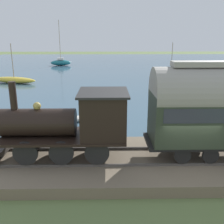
{
  "coord_description": "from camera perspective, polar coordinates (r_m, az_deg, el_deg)",
  "views": [
    {
      "loc": [
        -11.1,
        3.65,
        6.18
      ],
      "look_at": [
        2.95,
        3.37,
        2.1
      ],
      "focal_mm": 42.0,
      "sensor_mm": 36.0,
      "label": 1
    }
  ],
  "objects": [
    {
      "name": "rowboat_near_shore",
      "position": [
        19.55,
        -22.43,
        -2.84
      ],
      "size": [
        1.84,
        2.05,
        0.41
      ],
      "rotation": [
        0.0,
        0.0,
        -0.62
      ],
      "color": "silver",
      "rests_on": "harbor_water"
    },
    {
      "name": "rowboat_off_pier",
      "position": [
        19.84,
        -7.43,
        -1.45
      ],
      "size": [
        2.36,
        2.56,
        0.41
      ],
      "rotation": [
        0.0,
        0.0,
        0.72
      ],
      "color": "beige",
      "rests_on": "harbor_water"
    },
    {
      "name": "sailboat_yellow",
      "position": [
        38.44,
        -20.51,
        6.58
      ],
      "size": [
        3.49,
        6.67,
        5.25
      ],
      "rotation": [
        0.0,
        0.0,
        -0.3
      ],
      "color": "gold",
      "rests_on": "harbor_water"
    },
    {
      "name": "harbor_water",
      "position": [
        55.07,
        2.71,
        9.74
      ],
      "size": [
        80.0,
        80.0,
        0.01
      ],
      "color": "#426075",
      "rests_on": "ground"
    },
    {
      "name": "ground_plane",
      "position": [
        13.22,
        15.4,
        -12.31
      ],
      "size": [
        200.0,
        200.0,
        0.0
      ],
      "primitive_type": "plane",
      "color": "#607542"
    },
    {
      "name": "sailboat_green",
      "position": [
        46.41,
        12.74,
        8.8
      ],
      "size": [
        2.31,
        3.82,
        5.16
      ],
      "rotation": [
        0.0,
        0.0,
        -0.36
      ],
      "color": "#236B42",
      "rests_on": "harbor_water"
    },
    {
      "name": "steam_locomotive",
      "position": [
        12.3,
        -8.14,
        -1.81
      ],
      "size": [
        2.46,
        6.36,
        3.61
      ],
      "color": "black",
      "rests_on": "rail_embankment"
    },
    {
      "name": "sailboat_teal",
      "position": [
        59.08,
        -11.09,
        10.57
      ],
      "size": [
        2.21,
        4.52,
        9.46
      ],
      "rotation": [
        0.0,
        0.0,
        0.11
      ],
      "color": "#1E707A",
      "rests_on": "harbor_water"
    },
    {
      "name": "rail_embankment",
      "position": [
        13.54,
        14.87,
        -10.34
      ],
      "size": [
        5.37,
        56.0,
        0.62
      ],
      "color": "#756651",
      "rests_on": "ground"
    }
  ]
}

